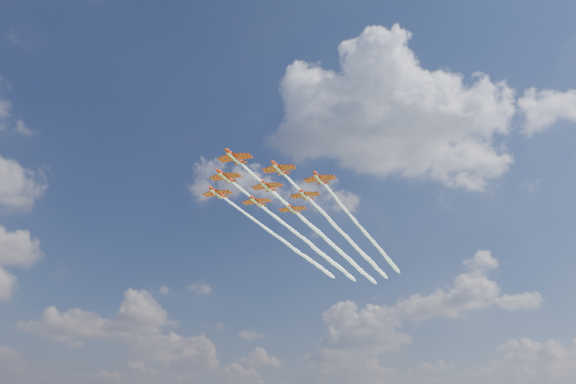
{
  "coord_description": "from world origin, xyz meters",
  "views": [
    {
      "loc": [
        -92.62,
        -117.17,
        21.36
      ],
      "look_at": [
        -0.58,
        -6.51,
        76.75
      ],
      "focal_mm": 35.0,
      "sensor_mm": 36.0,
      "label": 1
    }
  ],
  "objects": [
    {
      "name": "jet_row3_starb",
      "position": [
        41.2,
        40.59,
        78.16
      ],
      "size": [
        115.4,
        67.29,
        2.46
      ],
      "rotation": [
        0.0,
        0.0,
        0.52
      ],
      "color": "red"
    },
    {
      "name": "jet_row3_centre",
      "position": [
        48.69,
        27.38,
        78.16
      ],
      "size": [
        115.4,
        67.29,
        2.46
      ],
      "rotation": [
        0.0,
        0.0,
        0.52
      ],
      "color": "red"
    },
    {
      "name": "jet_row2_port",
      "position": [
        43.64,
        15.78,
        78.16
      ],
      "size": [
        115.4,
        67.29,
        2.46
      ],
      "rotation": [
        0.0,
        0.0,
        0.52
      ],
      "color": "red"
    },
    {
      "name": "jet_lead",
      "position": [
        31.08,
        17.38,
        78.16
      ],
      "size": [
        115.4,
        67.29,
        2.46
      ],
      "rotation": [
        0.0,
        0.0,
        0.52
      ],
      "color": "red"
    },
    {
      "name": "jet_row4_starb",
      "position": [
        53.75,
        38.99,
        78.16
      ],
      "size": [
        115.4,
        67.29,
        2.46
      ],
      "rotation": [
        0.0,
        0.0,
        0.52
      ],
      "color": "red"
    },
    {
      "name": "jet_row3_port",
      "position": [
        56.19,
        14.17,
        78.16
      ],
      "size": [
        115.4,
        67.29,
        2.46
      ],
      "rotation": [
        0.0,
        0.0,
        0.52
      ],
      "color": "red"
    },
    {
      "name": "jet_tail",
      "position": [
        66.31,
        37.38,
        78.16
      ],
      "size": [
        115.4,
        67.29,
        2.46
      ],
      "rotation": [
        0.0,
        0.0,
        0.52
      ],
      "color": "red"
    },
    {
      "name": "jet_row4_port",
      "position": [
        61.25,
        25.78,
        78.16
      ],
      "size": [
        115.4,
        67.29,
        2.46
      ],
      "rotation": [
        0.0,
        0.0,
        0.52
      ],
      "color": "red"
    },
    {
      "name": "jet_row2_starb",
      "position": [
        36.14,
        28.99,
        78.16
      ],
      "size": [
        115.4,
        67.29,
        2.46
      ],
      "rotation": [
        0.0,
        0.0,
        0.52
      ],
      "color": "red"
    }
  ]
}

